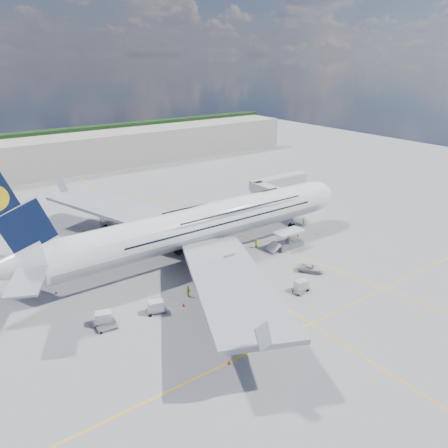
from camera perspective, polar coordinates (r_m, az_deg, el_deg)
ground at (r=82.09m, az=1.06°, el=-6.51°), size 300.00×300.00×0.00m
taxi_line_main at (r=82.09m, az=1.06°, el=-6.51°), size 0.25×220.00×0.01m
taxi_line_cross at (r=69.39m, az=11.24°, el=-12.63°), size 120.00×0.25×0.01m
taxi_line_diag at (r=97.05m, az=4.15°, el=-2.01°), size 14.16×99.06×0.01m
airliner at (r=86.87m, az=-2.72°, el=0.06°), size 77.26×79.15×23.71m
jet_bridge at (r=112.36m, az=6.90°, el=4.86°), size 18.80×12.10×8.50m
cargo_loader at (r=93.49m, az=8.28°, el=-2.29°), size 8.53×3.20×3.67m
terminal at (r=162.41m, az=-19.65°, el=8.56°), size 180.00×16.00×12.00m
tree_line at (r=217.73m, az=-12.97°, el=11.65°), size 160.00×6.00×8.00m
dolly_row_a at (r=69.90m, az=-15.45°, el=-11.70°), size 3.60×2.69×2.03m
dolly_row_b at (r=67.36m, az=0.23°, el=-12.96°), size 3.05×1.65×0.44m
dolly_row_c at (r=70.96m, az=-8.89°, el=-10.58°), size 3.59×2.62×2.04m
dolly_back at (r=68.97m, az=-15.03°, el=-12.90°), size 3.08×1.93×0.42m
dolly_nose_far at (r=77.07m, az=9.96°, el=-8.56°), size 3.26×2.41×0.43m
dolly_nose_near at (r=77.31m, az=10.03°, el=-7.88°), size 3.20×2.10×1.87m
baggage_tug at (r=77.22m, az=-1.72°, el=-7.75°), size 3.08×1.79×1.81m
catering_truck_inner at (r=96.59m, az=-11.02°, el=-1.11°), size 7.98×4.23×4.52m
catering_truck_outer at (r=106.89m, az=-14.11°, el=0.72°), size 7.45×4.34×4.17m
service_van at (r=84.17m, az=11.23°, el=-5.68°), size 4.79×5.37×1.38m
crew_nose at (r=106.82m, az=10.36°, el=0.39°), size 0.70×0.54×1.69m
crew_loader at (r=96.92m, az=9.70°, el=-1.71°), size 1.13×1.16×1.88m
crew_wing at (r=74.63m, az=-4.70°, el=-8.74°), size 0.71×1.25×2.01m
crew_van at (r=92.63m, az=4.27°, el=-2.53°), size 1.01×1.13×1.94m
crew_tug at (r=79.03m, az=1.16°, el=-6.87°), size 1.30×0.79×1.96m
cone_nose at (r=101.28m, az=11.98°, el=-1.28°), size 0.40×0.40×0.51m
cone_wing_left_inner at (r=99.34m, az=-7.31°, el=-1.39°), size 0.50×0.50×0.63m
cone_wing_left_outer at (r=105.61m, az=-17.82°, el=-0.92°), size 0.38×0.38×0.48m
cone_wing_right_inner at (r=72.39m, az=-5.32°, el=-10.44°), size 0.50×0.50×0.64m
cone_wing_right_outer at (r=60.46m, az=0.63°, el=-17.57°), size 0.50×0.50×0.64m
cone_tail at (r=80.94m, az=-21.11°, el=-8.30°), size 0.41×0.41×0.52m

